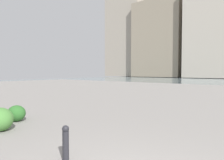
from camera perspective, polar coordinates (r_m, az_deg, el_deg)
name	(u,v)px	position (r m, az deg, el deg)	size (l,w,h in m)	color
building_slab	(220,32)	(67.44, 29.06, 12.05)	(17.66, 14.05, 26.76)	#B2A899
building_annex	(160,39)	(73.84, 13.87, 11.46)	(17.54, 11.23, 29.00)	gray
building_highrise	(130,29)	(85.44, 5.21, 14.69)	(15.90, 13.86, 41.99)	#9E9384
bollard_near	(66,142)	(3.89, -13.39, -17.35)	(0.13, 0.13, 0.68)	#232328
shrub_low	(16,113)	(7.42, -26.15, -8.73)	(0.63, 0.57, 0.54)	#2D6628
shrub_round	(0,119)	(6.43, -29.96, -9.95)	(0.77, 0.70, 0.66)	#477F38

